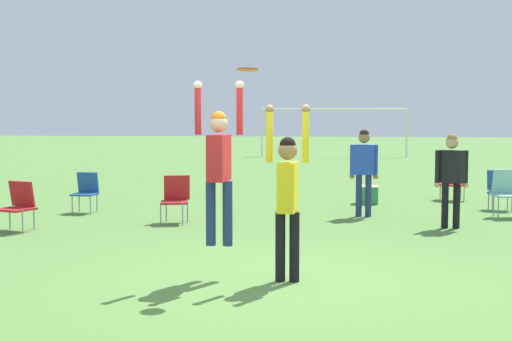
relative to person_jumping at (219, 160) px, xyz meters
name	(u,v)px	position (x,y,z in m)	size (l,w,h in m)	color
ground_plane	(270,280)	(0.62, 0.00, -1.45)	(120.00, 120.00, 0.00)	#56843D
person_jumping	(219,160)	(0.00, 0.00, 0.00)	(0.61, 0.47, 1.99)	navy
person_defending	(288,189)	(0.83, -0.06, -0.33)	(0.53, 0.39, 2.10)	black
frisbee	(248,70)	(0.37, -0.16, 1.06)	(0.25, 0.25, 0.03)	#E04C23
camping_chair_0	(507,189)	(4.65, 5.89, -0.91)	(0.60, 0.64, 0.93)	gray
camping_chair_1	(499,187)	(4.74, 6.96, -0.97)	(0.60, 0.65, 0.83)	gray
camping_chair_2	(452,181)	(4.01, 8.61, -0.99)	(0.77, 0.84, 0.80)	gray
camping_chair_3	(86,189)	(-3.73, 5.51, -0.97)	(0.49, 0.52, 0.82)	gray
camping_chair_4	(19,203)	(-4.06, 3.15, -0.97)	(0.66, 0.72, 0.85)	gray
camping_chair_5	(175,196)	(-1.59, 4.37, -0.95)	(0.58, 0.63, 0.88)	gray
person_spectator_near	(451,172)	(3.37, 4.32, -0.45)	(0.59, 0.41, 1.66)	black
person_spectator_far	(364,164)	(1.88, 5.60, -0.42)	(0.56, 0.30, 1.71)	navy
cooler_box	(367,195)	(2.02, 7.70, -1.24)	(0.48, 0.38, 0.41)	#2D8C4C
soccer_goal	(333,119)	(0.99, 26.37, 0.40)	(7.10, 0.10, 2.35)	white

